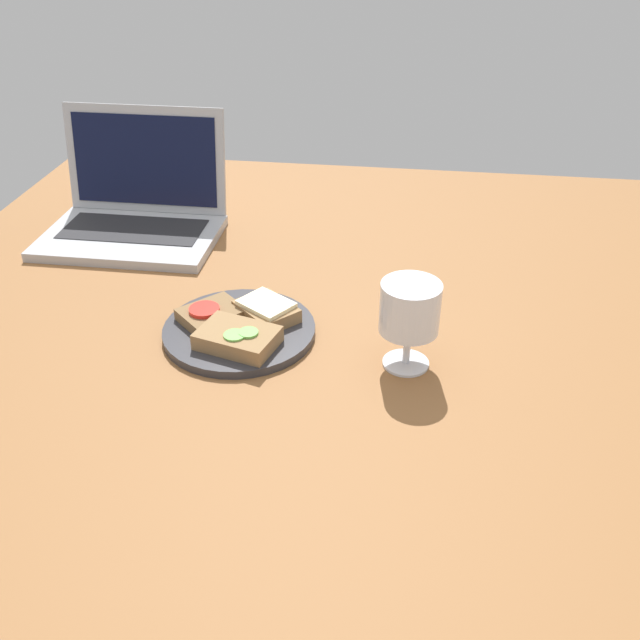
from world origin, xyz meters
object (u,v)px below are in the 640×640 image
at_px(plate, 239,331).
at_px(laptop, 135,212).
at_px(sandwich_with_cheese, 266,310).
at_px(sandwich_with_tomato, 211,314).
at_px(wine_glass, 410,312).
at_px(sandwich_with_cucumber, 238,338).

xyz_separation_m(plate, laptop, (-0.28, 0.32, 0.04)).
bearing_deg(sandwich_with_cheese, sandwich_with_tomato, -167.69).
height_order(plate, wine_glass, wine_glass).
xyz_separation_m(sandwich_with_tomato, wine_glass, (0.30, -0.06, 0.06)).
distance_m(wine_glass, laptop, 0.65).
relative_size(sandwich_with_cucumber, wine_glass, 0.98).
bearing_deg(laptop, sandwich_with_cheese, -42.86).
xyz_separation_m(plate, wine_glass, (0.25, -0.04, 0.08)).
xyz_separation_m(sandwich_with_cheese, wine_glass, (0.22, -0.08, 0.06)).
bearing_deg(wine_glass, sandwich_with_cheese, 160.82).
bearing_deg(sandwich_with_cheese, sandwich_with_cucumber, -107.82).
height_order(sandwich_with_cucumber, sandwich_with_tomato, sandwich_with_cucumber).
bearing_deg(plate, laptop, 130.67).
distance_m(sandwich_with_cucumber, laptop, 0.47).
relative_size(sandwich_with_tomato, wine_glass, 0.88).
distance_m(sandwich_with_cheese, sandwich_with_tomato, 0.08).
bearing_deg(wine_glass, sandwich_with_cucumber, -178.93).
xyz_separation_m(plate, sandwich_with_cheese, (0.04, 0.03, 0.02)).
distance_m(sandwich_with_cucumber, wine_glass, 0.25).
relative_size(sandwich_with_cheese, wine_glass, 0.87).
xyz_separation_m(sandwich_with_cheese, laptop, (-0.32, 0.29, 0.02)).
relative_size(sandwich_with_cheese, sandwich_with_tomato, 0.98).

